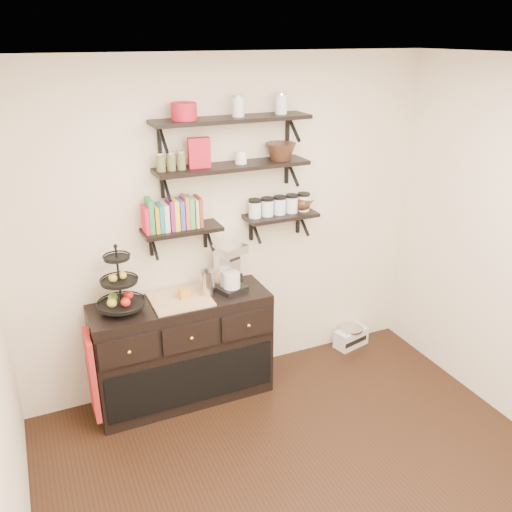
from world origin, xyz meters
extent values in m
plane|color=black|center=(0.00, 0.00, 0.00)|extent=(3.50, 3.50, 0.00)
cube|color=white|center=(0.00, 0.00, 2.70)|extent=(3.50, 3.50, 0.02)
cube|color=silver|center=(0.00, 1.75, 1.35)|extent=(3.50, 0.02, 2.70)
cube|color=black|center=(0.00, 1.61, 2.23)|extent=(1.20, 0.27, 0.03)
cube|color=black|center=(-0.52, 1.74, 2.12)|extent=(0.02, 0.03, 0.20)
cube|color=black|center=(0.52, 1.74, 2.12)|extent=(0.02, 0.03, 0.20)
cube|color=black|center=(0.00, 1.61, 1.89)|extent=(1.20, 0.27, 0.03)
cube|color=black|center=(-0.52, 1.74, 1.77)|extent=(0.02, 0.03, 0.20)
cube|color=black|center=(0.52, 1.74, 1.77)|extent=(0.02, 0.03, 0.20)
cube|color=black|center=(-0.42, 1.62, 1.44)|extent=(0.60, 0.25, 0.03)
cube|color=black|center=(-0.64, 1.74, 1.32)|extent=(0.02, 0.03, 0.20)
cube|color=black|center=(-0.20, 1.74, 1.32)|extent=(0.03, 0.03, 0.20)
cube|color=black|center=(0.42, 1.62, 1.44)|extent=(0.60, 0.25, 0.03)
cube|color=black|center=(0.20, 1.74, 1.32)|extent=(0.03, 0.03, 0.20)
cube|color=black|center=(0.64, 1.74, 1.32)|extent=(0.02, 0.03, 0.20)
cube|color=red|center=(-0.68, 1.63, 1.55)|extent=(0.02, 0.15, 0.20)
cube|color=#278349|center=(-0.65, 1.63, 1.57)|extent=(0.03, 0.15, 0.24)
cube|color=#BE8E1C|center=(-0.61, 1.63, 1.55)|extent=(0.04, 0.15, 0.21)
cube|color=teal|center=(-0.57, 1.63, 1.57)|extent=(0.03, 0.15, 0.25)
cube|color=beige|center=(-0.54, 1.63, 1.56)|extent=(0.03, 0.15, 0.22)
cube|color=#8F1A6B|center=(-0.50, 1.63, 1.58)|extent=(0.04, 0.15, 0.26)
cube|color=yellow|center=(-0.46, 1.63, 1.56)|extent=(0.03, 0.15, 0.23)
cube|color=#47439F|center=(-0.42, 1.63, 1.55)|extent=(0.03, 0.15, 0.20)
cube|color=#C35C44|center=(-0.38, 1.63, 1.57)|extent=(0.04, 0.15, 0.24)
cube|color=#4FA550|center=(-0.34, 1.63, 1.55)|extent=(0.03, 0.15, 0.21)
cube|color=tan|center=(-0.31, 1.63, 1.57)|extent=(0.03, 0.15, 0.25)
cube|color=brown|center=(-0.27, 1.63, 1.56)|extent=(0.02, 0.15, 0.22)
cylinder|color=silver|center=(0.19, 1.63, 1.51)|extent=(0.10, 0.10, 0.13)
cylinder|color=silver|center=(0.30, 1.63, 1.51)|extent=(0.10, 0.10, 0.13)
cylinder|color=silver|center=(0.41, 1.63, 1.51)|extent=(0.10, 0.10, 0.13)
cylinder|color=silver|center=(0.52, 1.63, 1.51)|extent=(0.10, 0.10, 0.13)
cylinder|color=silver|center=(0.63, 1.63, 1.51)|extent=(0.10, 0.10, 0.13)
cube|color=black|center=(-0.49, 1.51, 0.45)|extent=(1.40, 0.45, 0.90)
cube|color=tan|center=(-0.49, 1.51, 0.91)|extent=(0.45, 0.41, 0.02)
sphere|color=gold|center=(-0.96, 1.26, 0.70)|extent=(0.04, 0.04, 0.04)
sphere|color=gold|center=(-0.49, 1.26, 0.70)|extent=(0.04, 0.04, 0.04)
sphere|color=gold|center=(-0.03, 1.26, 0.70)|extent=(0.04, 0.04, 0.04)
cylinder|color=black|center=(-0.94, 1.51, 1.16)|extent=(0.02, 0.02, 0.51)
cylinder|color=black|center=(-0.94, 1.51, 0.96)|extent=(0.35, 0.35, 0.01)
cylinder|color=black|center=(-0.94, 1.51, 1.15)|extent=(0.27, 0.27, 0.02)
cylinder|color=black|center=(-0.94, 1.51, 1.33)|extent=(0.18, 0.18, 0.02)
sphere|color=#B21914|center=(-0.88, 1.56, 1.00)|extent=(0.07, 0.07, 0.07)
sphere|color=gold|center=(-0.98, 1.51, 1.18)|extent=(0.06, 0.06, 0.06)
cube|color=#BC7F2B|center=(-0.46, 1.51, 0.96)|extent=(0.08, 0.08, 0.08)
cube|color=black|center=(-0.07, 1.51, 0.92)|extent=(0.27, 0.25, 0.04)
cube|color=silver|center=(-0.07, 1.58, 1.08)|extent=(0.23, 0.14, 0.33)
cube|color=silver|center=(-0.07, 1.51, 1.26)|extent=(0.27, 0.25, 0.07)
cylinder|color=silver|center=(-0.07, 1.50, 1.00)|extent=(0.17, 0.17, 0.13)
cylinder|color=silver|center=(-0.27, 1.49, 1.01)|extent=(0.11, 0.11, 0.22)
cube|color=maroon|center=(-1.22, 1.41, 0.48)|extent=(0.04, 0.29, 0.67)
cube|color=silver|center=(1.21, 1.63, 0.09)|extent=(0.35, 0.23, 0.17)
cylinder|color=silver|center=(1.21, 1.63, 0.18)|extent=(0.26, 0.26, 0.02)
cube|color=black|center=(1.21, 1.55, 0.09)|extent=(0.28, 0.08, 0.04)
cube|color=#B11428|center=(-0.26, 1.61, 2.01)|extent=(0.17, 0.08, 0.22)
cylinder|color=white|center=(0.07, 1.61, 1.95)|extent=(0.09, 0.09, 0.10)
cylinder|color=#B11428|center=(-0.36, 1.61, 2.31)|extent=(0.18, 0.18, 0.12)
camera|label=1|loc=(-1.48, -2.15, 2.82)|focal=38.00mm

